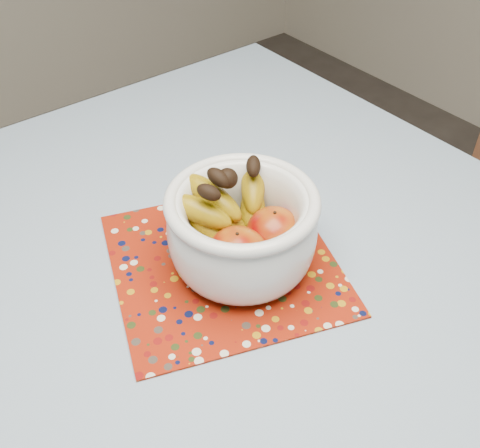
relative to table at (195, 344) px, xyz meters
The scene contains 4 objects.
table is the anchor object (origin of this frame).
tablecloth 0.08m from the table, ahead, with size 1.32×1.32×0.01m, color #6280A3.
placemat 0.14m from the table, 26.04° to the left, with size 0.34×0.34×0.00m, color maroon.
fruit_bowl 0.21m from the table, 16.04° to the left, with size 0.25×0.23×0.17m.
Camera 1 is at (-0.27, -0.46, 1.40)m, focal length 42.00 mm.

